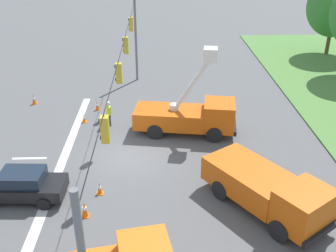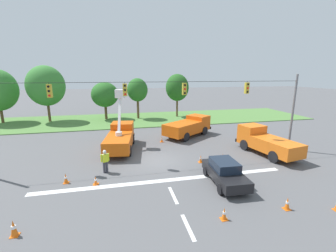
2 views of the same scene
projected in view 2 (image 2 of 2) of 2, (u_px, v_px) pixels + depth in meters
name	position (u px, v px, depth m)	size (l,w,h in m)	color
ground_plane	(157.00, 160.00, 19.18)	(200.00, 200.00, 0.00)	#565659
grass_verge	(138.00, 119.00, 36.28)	(56.00, 12.00, 0.10)	#517F3D
lane_markings	(171.00, 191.00, 14.18)	(17.60, 15.25, 0.01)	silver
signal_gantry	(156.00, 107.00, 18.14)	(26.20, 0.33, 7.20)	slate
tree_west	(46.00, 86.00, 33.20)	(5.41, 5.14, 8.46)	brown
tree_centre	(105.00, 95.00, 35.45)	(4.20, 4.51, 5.98)	brown
tree_east	(137.00, 90.00, 35.83)	(3.26, 3.20, 6.57)	brown
tree_far_east	(177.00, 88.00, 37.47)	(3.84, 3.93, 7.22)	brown
utility_truck_bucket_lift	(120.00, 136.00, 21.89)	(3.19, 6.79, 5.72)	#D6560F
utility_truck_support_near	(188.00, 126.00, 26.51)	(6.64, 5.68, 2.22)	#D6560F
utility_truck_support_far	(265.00, 141.00, 20.63)	(3.28, 6.43, 2.33)	orange
sedan_black	(225.00, 172.00, 15.09)	(2.06, 4.37, 1.56)	black
road_worker	(105.00, 160.00, 16.63)	(0.62, 0.36, 1.77)	#383842
traffic_cone_foreground_left	(14.00, 228.00, 10.16)	(0.36, 0.36, 0.81)	orange
traffic_cone_foreground_right	(162.00, 139.00, 24.31)	(0.36, 0.36, 0.63)	orange
traffic_cone_mid_left	(224.00, 214.00, 11.34)	(0.36, 0.36, 0.66)	orange
traffic_cone_near_bucket	(287.00, 204.00, 12.20)	(0.36, 0.36, 0.71)	orange
traffic_cone_lane_edge_b	(223.00, 158.00, 18.61)	(0.36, 0.36, 0.82)	orange
traffic_cone_far_left	(201.00, 159.00, 18.70)	(0.36, 0.36, 0.64)	orange
traffic_cone_far_right	(66.00, 178.00, 15.14)	(0.36, 0.36, 0.71)	orange
traffic_cone_centre_line	(96.00, 181.00, 14.96)	(0.36, 0.36, 0.59)	orange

